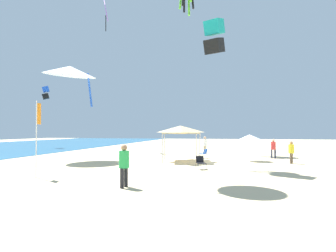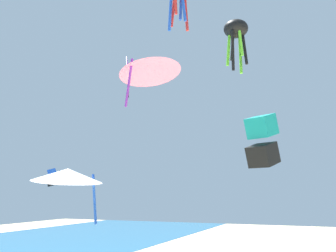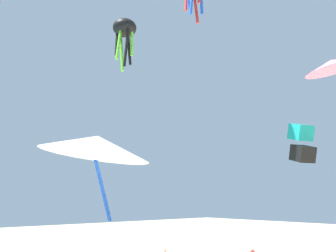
{
  "view_description": "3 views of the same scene",
  "coord_description": "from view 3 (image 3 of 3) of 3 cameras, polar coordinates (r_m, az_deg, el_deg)",
  "views": [
    {
      "loc": [
        -20.64,
        0.12,
        2.38
      ],
      "look_at": [
        1.26,
        4.79,
        2.82
      ],
      "focal_mm": 28.08,
      "sensor_mm": 36.0,
      "label": 1
    },
    {
      "loc": [
        -19.63,
        -1.61,
        6.26
      ],
      "look_at": [
        -0.23,
        6.44,
        10.09
      ],
      "focal_mm": 39.76,
      "sensor_mm": 36.0,
      "label": 2
    },
    {
      "loc": [
        -12.59,
        18.75,
        5.31
      ],
      "look_at": [
        -0.23,
        8.05,
        8.98
      ],
      "focal_mm": 35.42,
      "sensor_mm": 36.0,
      "label": 3
    }
  ],
  "objects": [
    {
      "name": "beach_umbrella",
      "position": [
        25.08,
        16.11,
        -19.98
      ],
      "size": [
        1.8,
        1.79,
        2.16
      ],
      "color": "silver",
      "rests_on": "ground"
    },
    {
      "name": "kite_box_teal",
      "position": [
        20.47,
        22.02,
        -2.71
      ],
      "size": [
        1.52,
        1.41,
        2.39
      ],
      "rotation": [
        0.0,
        0.0,
        1.17
      ],
      "color": "teal"
    },
    {
      "name": "kite_delta_white",
      "position": [
        13.13,
        -12.22,
        -3.38
      ],
      "size": [
        5.97,
        5.98,
        3.59
      ],
      "rotation": [
        0.0,
        0.0,
        2.47
      ],
      "color": "white"
    },
    {
      "name": "kite_delta_pink",
      "position": [
        16.44,
        26.46,
        9.43
      ],
      "size": [
        3.23,
        3.25,
        2.19
      ],
      "rotation": [
        0.0,
        0.0,
        5.87
      ],
      "color": "pink"
    },
    {
      "name": "kite_octopus_black",
      "position": [
        30.3,
        -7.49,
        16.0
      ],
      "size": [
        2.06,
        2.06,
        4.57
      ],
      "rotation": [
        0.0,
        0.0,
        0.77
      ],
      "color": "black"
    },
    {
      "name": "canopy_tent",
      "position": [
        19.97,
        10.25,
        -20.57
      ],
      "size": [
        3.83,
        3.38,
        2.82
      ],
      "rotation": [
        0.0,
        0.0,
        0.18
      ],
      "color": "#B7B7BC",
      "rests_on": "ground"
    }
  ]
}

